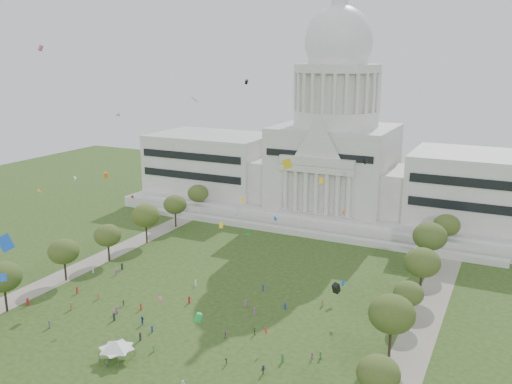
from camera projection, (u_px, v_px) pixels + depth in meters
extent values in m
plane|color=#2B4516|center=(164.00, 347.00, 115.64)|extent=(400.00, 400.00, 0.00)
cube|color=beige|center=(333.00, 207.00, 215.28)|extent=(160.00, 60.00, 4.00)
cube|color=beige|center=(303.00, 233.00, 186.79)|extent=(130.00, 3.00, 2.00)
cube|color=beige|center=(311.00, 223.00, 193.39)|extent=(140.00, 3.00, 5.00)
cube|color=beige|center=(212.00, 164.00, 234.68)|extent=(50.00, 34.00, 22.00)
cube|color=beige|center=(486.00, 190.00, 187.78)|extent=(50.00, 34.00, 22.00)
cube|color=beige|center=(269.00, 177.00, 221.74)|extent=(12.00, 26.00, 16.00)
cube|color=beige|center=(402.00, 191.00, 198.71)|extent=(12.00, 26.00, 16.00)
cube|color=beige|center=(334.00, 168.00, 210.49)|extent=(44.00, 38.00, 28.00)
cube|color=beige|center=(317.00, 169.00, 192.30)|extent=(28.00, 3.00, 2.40)
cube|color=black|center=(190.00, 166.00, 219.22)|extent=(46.00, 0.40, 11.00)
cube|color=black|center=(482.00, 196.00, 172.31)|extent=(46.00, 0.40, 11.00)
cylinder|color=beige|center=(336.00, 118.00, 205.74)|extent=(32.00, 32.00, 6.00)
cylinder|color=beige|center=(337.00, 91.00, 203.30)|extent=(28.00, 28.00, 14.00)
cylinder|color=beige|center=(338.00, 68.00, 201.21)|extent=(32.40, 32.40, 3.00)
cylinder|color=beige|center=(338.00, 53.00, 199.87)|extent=(22.00, 22.00, 8.00)
ellipsoid|color=silver|center=(338.00, 42.00, 198.89)|extent=(25.00, 25.00, 26.20)
cylinder|color=beige|center=(340.00, 3.00, 195.58)|extent=(6.00, 6.00, 5.00)
cube|color=gray|center=(90.00, 263.00, 162.22)|extent=(8.00, 160.00, 0.04)
cube|color=gray|center=(419.00, 333.00, 121.29)|extent=(8.00, 160.00, 0.04)
cylinder|color=black|center=(6.00, 300.00, 131.14)|extent=(0.56, 0.56, 5.75)
ellipsoid|color=#314719|center=(3.00, 277.00, 129.65)|extent=(8.86, 8.86, 7.25)
ellipsoid|color=#374A1A|center=(378.00, 374.00, 92.52)|extent=(7.58, 7.58, 6.20)
cylinder|color=black|center=(65.00, 271.00, 149.24)|extent=(0.56, 0.56, 5.47)
ellipsoid|color=#394E1B|center=(64.00, 251.00, 147.82)|extent=(8.42, 8.42, 6.89)
cylinder|color=black|center=(390.00, 343.00, 111.22)|extent=(0.56, 0.56, 6.20)
ellipsoid|color=#304716|center=(392.00, 314.00, 109.61)|extent=(9.55, 9.55, 7.82)
cylinder|color=black|center=(109.00, 253.00, 163.32)|extent=(0.56, 0.56, 5.27)
ellipsoid|color=#3F511E|center=(108.00, 235.00, 161.95)|extent=(8.12, 8.12, 6.65)
cylinder|color=black|center=(407.00, 313.00, 126.17)|extent=(0.56, 0.56, 4.56)
ellipsoid|color=#384B1C|center=(408.00, 293.00, 124.99)|extent=(7.01, 7.01, 5.74)
cylinder|color=black|center=(147.00, 234.00, 179.34)|extent=(0.56, 0.56, 6.03)
ellipsoid|color=#3E5018|center=(146.00, 216.00, 177.77)|extent=(9.29, 9.29, 7.60)
cylinder|color=black|center=(420.00, 285.00, 139.39)|extent=(0.56, 0.56, 5.97)
ellipsoid|color=#3A4B1C|center=(422.00, 262.00, 137.84)|extent=(9.19, 9.19, 7.52)
cylinder|color=black|center=(176.00, 220.00, 196.09)|extent=(0.56, 0.56, 5.41)
ellipsoid|color=#394D19|center=(175.00, 204.00, 194.68)|extent=(8.33, 8.33, 6.81)
cylinder|color=black|center=(428.00, 258.00, 157.43)|extent=(0.56, 0.56, 6.37)
ellipsoid|color=#344A1C|center=(430.00, 236.00, 155.78)|extent=(9.82, 9.82, 8.03)
cylinder|color=black|center=(198.00, 207.00, 212.59)|extent=(0.56, 0.56, 5.32)
ellipsoid|color=#3C4F1D|center=(198.00, 193.00, 211.21)|extent=(8.19, 8.19, 6.70)
cylinder|color=black|center=(445.00, 243.00, 172.11)|extent=(0.56, 0.56, 5.47)
ellipsoid|color=#3A4B1A|center=(447.00, 225.00, 170.69)|extent=(8.42, 8.42, 6.89)
cylinder|color=#4C4C4C|center=(99.00, 357.00, 109.72)|extent=(0.12, 0.12, 2.26)
cylinder|color=#4C4C4C|center=(119.00, 363.00, 107.56)|extent=(0.12, 0.12, 2.26)
cylinder|color=#4C4C4C|center=(115.00, 345.00, 114.12)|extent=(0.12, 0.12, 2.26)
cylinder|color=#4C4C4C|center=(135.00, 351.00, 111.96)|extent=(0.12, 0.12, 2.26)
cube|color=white|center=(117.00, 349.00, 110.54)|extent=(7.14, 7.14, 0.18)
pyramid|color=white|center=(116.00, 344.00, 110.30)|extent=(10.00, 10.00, 1.80)
imported|color=#33723F|center=(321.00, 355.00, 110.99)|extent=(0.88, 0.92, 1.59)
imported|color=#994C8C|center=(312.00, 356.00, 110.66)|extent=(0.80, 0.87, 1.53)
imported|color=#26262B|center=(226.00, 362.00, 108.80)|extent=(0.85, 1.08, 1.49)
imported|color=#994C8C|center=(225.00, 334.00, 119.19)|extent=(0.84, 1.12, 1.71)
imported|color=navy|center=(142.00, 321.00, 125.03)|extent=(1.52, 2.02, 2.04)
imported|color=#4C4C51|center=(107.00, 364.00, 107.96)|extent=(0.71, 0.65, 1.58)
imported|color=#4C4C51|center=(124.00, 303.00, 134.49)|extent=(0.89, 0.81, 1.55)
imported|color=#26262B|center=(263.00, 370.00, 105.65)|extent=(1.20, 1.35, 1.87)
imported|color=#33723F|center=(255.00, 331.00, 120.50)|extent=(0.94, 1.19, 1.79)
cube|color=#B21E1E|center=(28.00, 302.00, 134.61)|extent=(0.47, 0.59, 1.95)
cube|color=#33723F|center=(153.00, 349.00, 113.65)|extent=(0.44, 0.45, 1.46)
cube|color=olive|center=(323.00, 302.00, 134.56)|extent=(0.53, 0.44, 1.72)
cube|color=olive|center=(98.00, 296.00, 138.12)|extent=(0.45, 0.52, 1.68)
cube|color=#26262B|center=(122.00, 266.00, 157.34)|extent=(0.51, 0.58, 1.87)
cube|color=#4C4C51|center=(49.00, 324.00, 123.46)|extent=(0.57, 0.55, 1.86)
cube|color=silver|center=(196.00, 283.00, 146.07)|extent=(0.38, 0.51, 1.74)
cube|color=silver|center=(93.00, 270.00, 154.81)|extent=(0.48, 0.56, 1.83)
cube|color=#26262B|center=(140.00, 337.00, 118.13)|extent=(0.41, 0.54, 1.83)
cube|color=navy|center=(285.00, 306.00, 132.67)|extent=(0.48, 0.38, 1.60)
cube|color=#994C8C|center=(255.00, 311.00, 130.02)|extent=(0.38, 0.52, 1.80)
cube|color=#33723F|center=(283.00, 358.00, 109.85)|extent=(0.56, 0.51, 1.81)
cube|color=#B21E1E|center=(189.00, 300.00, 135.91)|extent=(0.54, 0.56, 1.82)
cube|color=#26262B|center=(114.00, 317.00, 127.00)|extent=(0.58, 0.47, 1.89)
cube|color=navy|center=(152.00, 329.00, 121.69)|extent=(0.45, 0.35, 1.48)
cube|color=#994C8C|center=(116.00, 310.00, 130.42)|extent=(0.45, 0.56, 1.84)
cube|color=#994C8C|center=(246.00, 303.00, 134.07)|extent=(0.34, 0.49, 1.76)
cube|color=navy|center=(263.00, 288.00, 142.87)|extent=(0.53, 0.55, 1.79)
cube|color=#B21E1E|center=(141.00, 307.00, 132.29)|extent=(0.45, 0.53, 1.71)
cube|color=olive|center=(71.00, 306.00, 132.41)|extent=(0.58, 0.47, 1.90)
cube|color=#B21E1E|center=(77.00, 290.00, 141.39)|extent=(0.50, 0.59, 1.91)
cube|color=#994C8C|center=(116.00, 272.00, 153.34)|extent=(0.37, 0.49, 1.66)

